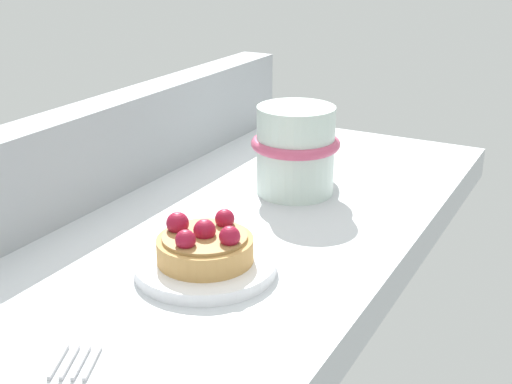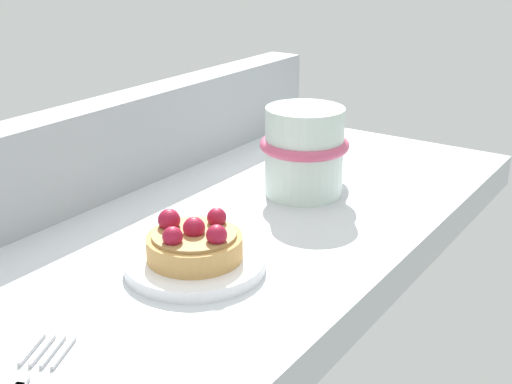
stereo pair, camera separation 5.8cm
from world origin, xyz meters
The scene contains 5 objects.
ground_plane centered at (0.00, 0.00, -1.80)cm, with size 77.34×34.11×3.60cm, color silver.
window_rail_back centered at (0.00, 14.80, 4.76)cm, with size 75.79×4.50×9.52cm, color #9EA3A8.
dessert_plate centered at (-5.78, -3.81, 0.47)cm, with size 11.41×11.41×1.01cm.
raspberry_tart centered at (-5.78, -3.78, 2.34)cm, with size 7.71×7.71×3.65cm.
coffee_mug centered at (13.99, -2.44, 4.65)cm, with size 12.49×9.11×9.12cm.
Camera 2 is at (-43.86, -35.51, 25.64)cm, focal length 47.93 mm.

